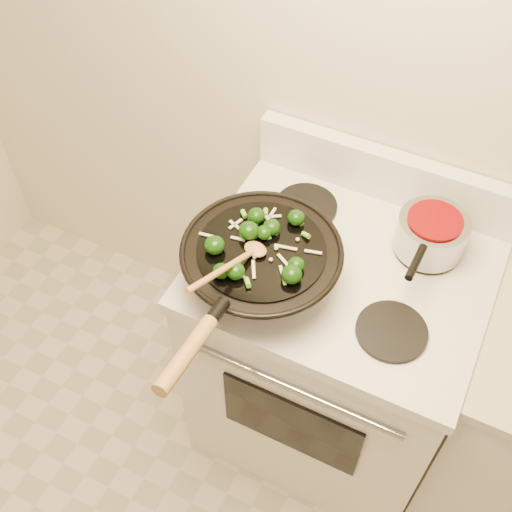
% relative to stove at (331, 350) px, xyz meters
% --- Properties ---
extents(stove, '(0.78, 0.67, 1.08)m').
position_rel_stove_xyz_m(stove, '(0.00, 0.00, 0.00)').
color(stove, white).
rests_on(stove, ground).
extents(wok, '(0.41, 0.68, 0.21)m').
position_rel_stove_xyz_m(wok, '(-0.18, -0.16, 0.53)').
color(wok, black).
rests_on(wok, stove).
extents(stirfry, '(0.31, 0.28, 0.05)m').
position_rel_stove_xyz_m(stirfry, '(-0.19, -0.16, 0.60)').
color(stirfry, black).
rests_on(stirfry, wok).
extents(wooden_spoon, '(0.09, 0.27, 0.10)m').
position_rel_stove_xyz_m(wooden_spoon, '(-0.20, -0.24, 0.62)').
color(wooden_spoon, '#A1763F').
rests_on(wooden_spoon, wok).
extents(saucepan, '(0.19, 0.30, 0.11)m').
position_rel_stove_xyz_m(saucepan, '(0.18, 0.15, 0.52)').
color(saucepan, '#96989E').
rests_on(saucepan, stove).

